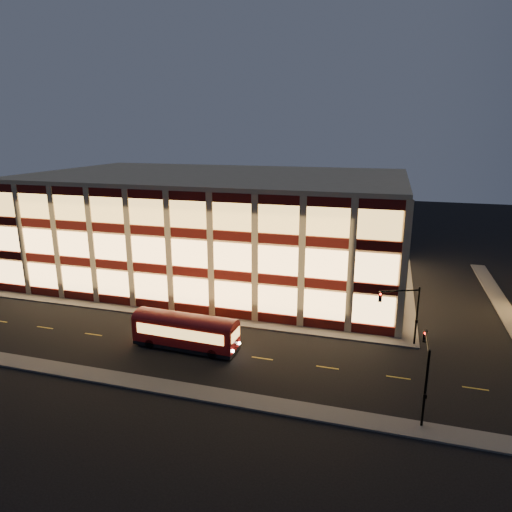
% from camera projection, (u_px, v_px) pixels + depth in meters
% --- Properties ---
extents(ground, '(200.00, 200.00, 0.00)m').
position_uv_depth(ground, '(190.00, 321.00, 50.16)').
color(ground, black).
rests_on(ground, ground).
extents(sidewalk_office_south, '(54.00, 2.00, 0.15)m').
position_uv_depth(sidewalk_office_south, '(169.00, 314.00, 51.88)').
color(sidewalk_office_south, '#514F4C').
rests_on(sidewalk_office_south, ground).
extents(sidewalk_office_east, '(2.00, 30.00, 0.15)m').
position_uv_depth(sidewalk_office_east, '(405.00, 290.00, 59.61)').
color(sidewalk_office_east, '#514F4C').
rests_on(sidewalk_office_east, ground).
extents(sidewalk_tower_west, '(2.00, 30.00, 0.15)m').
position_uv_depth(sidewalk_tower_west, '(498.00, 298.00, 56.62)').
color(sidewalk_tower_west, '#514F4C').
rests_on(sidewalk_tower_west, ground).
extents(sidewalk_near, '(100.00, 2.00, 0.15)m').
position_uv_depth(sidewalk_near, '(125.00, 380.00, 38.12)').
color(sidewalk_near, '#514F4C').
rests_on(sidewalk_near, ground).
extents(office_building, '(50.45, 30.45, 14.50)m').
position_uv_depth(office_building, '(218.00, 225.00, 64.67)').
color(office_building, tan).
rests_on(office_building, ground).
extents(traffic_signal_far, '(3.79, 1.87, 6.00)m').
position_uv_depth(traffic_signal_far, '(404.00, 306.00, 43.25)').
color(traffic_signal_far, black).
rests_on(traffic_signal_far, ground).
extents(traffic_signal_near, '(0.32, 4.45, 6.00)m').
position_uv_depth(traffic_signal_near, '(426.00, 365.00, 32.47)').
color(traffic_signal_near, black).
rests_on(traffic_signal_near, ground).
extents(trolley_bus, '(10.32, 3.06, 3.46)m').
position_uv_depth(trolley_bus, '(186.00, 329.00, 43.43)').
color(trolley_bus, maroon).
rests_on(trolley_bus, ground).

